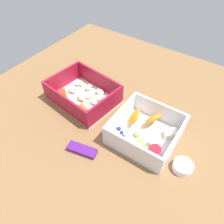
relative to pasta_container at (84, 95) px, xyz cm
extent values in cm
cube|color=brown|center=(-9.56, -0.16, -2.95)|extent=(80.00, 80.00, 2.00)
cube|color=white|center=(0.11, 0.04, -1.65)|extent=(19.37, 15.73, 0.60)
cube|color=maroon|center=(-8.43, 1.11, 1.41)|extent=(2.29, 13.60, 5.53)
cube|color=maroon|center=(8.65, -1.03, 1.41)|extent=(2.29, 13.60, 5.53)
cube|color=maroon|center=(0.92, 6.50, 1.41)|extent=(16.56, 2.66, 5.53)
cube|color=maroon|center=(-0.70, -6.42, 1.41)|extent=(16.56, 2.66, 5.53)
ellipsoid|color=beige|center=(-6.71, -2.81, -0.59)|extent=(2.14, 2.56, 1.10)
ellipsoid|color=beige|center=(1.50, -3.97, -0.49)|extent=(2.19, 2.77, 1.24)
ellipsoid|color=beige|center=(0.33, 0.70, -0.31)|extent=(3.54, 3.01, 1.50)
ellipsoid|color=beige|center=(4.66, -0.27, -0.49)|extent=(2.72, 2.12, 1.23)
ellipsoid|color=beige|center=(-1.08, -1.03, -0.61)|extent=(2.08, 2.49, 1.07)
ellipsoid|color=beige|center=(-2.61, -4.04, -0.38)|extent=(3.13, 2.50, 1.39)
ellipsoid|color=beige|center=(5.26, -3.86, -0.51)|extent=(2.46, 2.86, 1.20)
ellipsoid|color=beige|center=(-6.72, 0.91, -0.42)|extent=(3.26, 3.00, 1.34)
ellipsoid|color=beige|center=(-3.35, 0.13, -0.50)|extent=(2.92, 2.93, 1.22)
ellipsoid|color=beige|center=(-3.87, -2.05, -0.33)|extent=(3.46, 3.58, 1.47)
cube|color=#AD5B1E|center=(-2.85, 3.95, -0.65)|extent=(3.53, 2.55, 1.41)
cube|color=red|center=(6.11, 2.31, -0.83)|extent=(4.03, 3.73, 1.06)
cube|color=#AD5B1E|center=(2.99, 4.25, -0.69)|extent=(3.60, 3.17, 1.34)
cube|color=#387A33|center=(1.30, -0.78, -1.25)|extent=(0.60, 0.40, 0.20)
cube|color=#387A33|center=(0.10, -1.10, -1.25)|extent=(0.60, 0.40, 0.20)
cube|color=#387A33|center=(-0.17, -1.92, -1.25)|extent=(0.60, 0.40, 0.20)
cube|color=#387A33|center=(4.21, -3.65, -1.25)|extent=(0.60, 0.40, 0.20)
cube|color=#387A33|center=(-3.37, -2.63, -1.25)|extent=(0.60, 0.40, 0.20)
cube|color=white|center=(-20.67, 1.67, -1.65)|extent=(15.00, 14.78, 0.60)
cube|color=white|center=(-27.83, 1.62, 1.26)|extent=(0.69, 14.70, 5.22)
cube|color=white|center=(-13.52, 1.71, 1.26)|extent=(0.69, 14.70, 5.22)
cube|color=white|center=(-20.72, 8.71, 1.26)|extent=(13.72, 0.68, 5.22)
cube|color=white|center=(-20.63, -5.38, 1.26)|extent=(13.72, 0.68, 5.22)
ellipsoid|color=orange|center=(-16.39, -0.28, 1.03)|extent=(4.97, 5.49, 4.56)
ellipsoid|color=orange|center=(-20.52, -2.20, 1.08)|extent=(5.07, 5.64, 4.68)
cube|color=#F4EACC|center=(-25.76, -1.61, -0.45)|extent=(3.76, 3.66, 1.81)
cube|color=#F4EACC|center=(-23.72, 2.99, -0.54)|extent=(2.54, 3.06, 1.62)
sphere|color=#9ECC60|center=(-22.88, 5.92, -0.44)|extent=(1.83, 1.83, 1.83)
sphere|color=#9ECC60|center=(-18.73, 6.83, -0.55)|extent=(1.61, 1.61, 1.61)
sphere|color=#9ECC60|center=(-20.97, 4.10, -0.59)|extent=(1.54, 1.54, 1.54)
sphere|color=#9ECC60|center=(-21.12, 5.69, -0.36)|extent=(2.00, 2.00, 2.00)
sphere|color=#9ECC60|center=(-19.15, 2.89, -0.55)|extent=(1.62, 1.62, 1.62)
cone|color=red|center=(-24.95, 5.23, -0.26)|extent=(2.73, 2.73, 2.18)
sphere|color=navy|center=(-14.48, 3.77, -0.85)|extent=(1.01, 1.01, 1.01)
sphere|color=navy|center=(-15.63, 4.34, -0.90)|extent=(0.91, 0.91, 0.91)
sphere|color=navy|center=(-15.44, 6.11, -0.83)|extent=(1.05, 1.05, 1.05)
sphere|color=navy|center=(-15.95, 7.02, -0.79)|extent=(1.14, 1.14, 1.14)
sphere|color=navy|center=(-15.02, 7.61, -0.90)|extent=(0.91, 0.91, 0.91)
sphere|color=navy|center=(-16.56, 5.21, -0.89)|extent=(0.93, 0.93, 0.93)
cube|color=#51197A|center=(-10.65, 13.67, -1.35)|extent=(7.36, 3.88, 1.20)
cylinder|color=white|center=(-31.53, 4.71, -1.05)|extent=(4.32, 4.32, 1.82)
camera|label=1|loc=(-32.12, 32.58, 40.74)|focal=34.42mm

